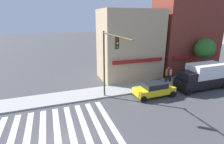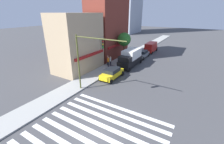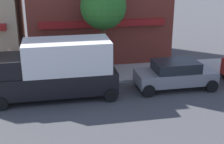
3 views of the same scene
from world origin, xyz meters
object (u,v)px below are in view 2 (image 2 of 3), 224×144
Objects in this scene: pedestrian_white_shirt at (110,61)px; street_tree at (124,39)px; pedestrian_orange_vest at (108,62)px; pedestrian_red_jacket at (108,60)px; sedan_yellow at (112,73)px; van_red at (151,47)px; sedan_grey at (142,54)px; box_truck_black at (130,58)px; traffic_signal at (88,55)px.

pedestrian_white_shirt is 0.32× the size of street_tree.
pedestrian_red_jacket is at bearing -28.46° from pedestrian_orange_vest.
sedan_yellow is at bearing 152.48° from pedestrian_orange_vest.
pedestrian_orange_vest is (-14.89, 3.11, -0.21)m from van_red.
van_red reaches higher than sedan_grey.
pedestrian_orange_vest is at bearing 160.62° from sedan_grey.
box_truck_black is at bearing -126.35° from pedestrian_red_jacket.
sedan_grey is 5.68m from street_tree.
street_tree is (2.87, 2.80, 2.66)m from box_truck_black.
pedestrian_white_shirt reaches higher than sedan_yellow.
traffic_signal is at bearing -25.79° from pedestrian_white_shirt.
pedestrian_white_shirt is at bearing 124.37° from box_truck_black.
sedan_grey is at bearing -88.08° from pedestrian_red_jacket.
street_tree is (-3.58, 2.80, 3.41)m from sedan_grey.
sedan_yellow is at bearing 179.65° from box_truck_black.
sedan_grey is at bearing -85.24° from pedestrian_orange_vest.
pedestrian_white_shirt is at bearing -165.60° from pedestrian_red_jacket.
pedestrian_white_shirt is 0.65m from pedestrian_red_jacket.
van_red is 0.92× the size of street_tree.
traffic_signal is 3.95× the size of pedestrian_white_shirt.
box_truck_black is 12.24m from van_red.
box_truck_black is 3.51× the size of pedestrian_white_shirt.
pedestrian_red_jacket is at bearing 37.73° from sedan_yellow.
box_truck_black is 6.49m from sedan_grey.
pedestrian_white_shirt is 5.89m from street_tree.
pedestrian_red_jacket is at bearing 19.71° from traffic_signal.
pedestrian_white_shirt is at bearing 177.56° from street_tree.
pedestrian_red_jacket is 0.88m from pedestrian_orange_vest.
pedestrian_orange_vest is (8.96, 2.92, -3.77)m from traffic_signal.
sedan_yellow is 1.00× the size of sedan_grey.
traffic_signal reaches higher than sedan_yellow.
sedan_grey is at bearing -0.98° from sedan_yellow.
traffic_signal reaches higher than pedestrian_white_shirt.
van_red is 10.21m from street_tree.
traffic_signal is 14.73m from street_tree.
pedestrian_orange_vest reaches higher than sedan_grey.
pedestrian_orange_vest is at bearing 37.87° from sedan_yellow.
pedestrian_orange_vest is at bearing 18.03° from traffic_signal.
van_red is (5.79, -0.00, 0.44)m from sedan_grey.
sedan_yellow is (5.10, -0.19, -4.01)m from traffic_signal.
pedestrian_red_jacket is 1.00× the size of pedestrian_orange_vest.
pedestrian_white_shirt reaches higher than sedan_grey.
pedestrian_orange_vest is (-2.66, 3.11, -0.51)m from box_truck_black.
box_truck_black is 3.51× the size of pedestrian_orange_vest.
traffic_signal is 18.50m from sedan_grey.
pedestrian_red_jacket and pedestrian_orange_vest have the same top height.
van_red is at bearing -0.51° from sedan_grey.
street_tree is at bearing -69.58° from pedestrian_orange_vest.
sedan_grey is 2.49× the size of pedestrian_white_shirt.
box_truck_black is at bearing 179.49° from sedan_grey.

